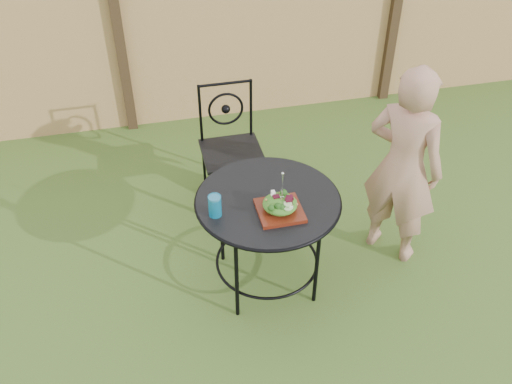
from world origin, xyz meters
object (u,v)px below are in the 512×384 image
(patio_table, at_px, (268,215))
(salad_plate, at_px, (280,211))
(patio_chair, at_px, (230,143))
(diner, at_px, (403,167))

(patio_table, relative_size, salad_plate, 3.42)
(salad_plate, bearing_deg, patio_chair, 94.38)
(patio_table, bearing_deg, patio_chair, 92.80)
(diner, relative_size, salad_plate, 5.45)
(patio_chair, xyz_separation_m, salad_plate, (0.09, -1.13, 0.23))
(patio_table, bearing_deg, diner, 6.13)
(patio_table, xyz_separation_m, patio_chair, (-0.05, 0.99, -0.08))
(salad_plate, bearing_deg, patio_table, 105.22)
(patio_chair, bearing_deg, patio_table, -87.20)
(diner, distance_m, salad_plate, 0.95)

